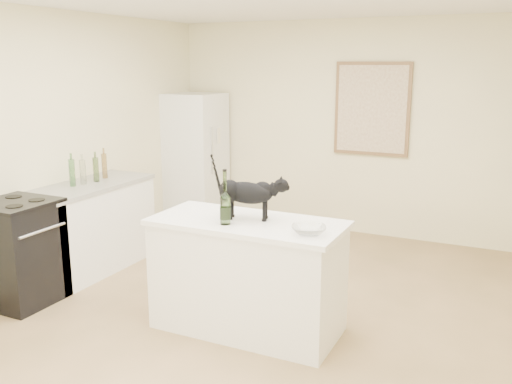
% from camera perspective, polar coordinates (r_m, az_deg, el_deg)
% --- Properties ---
extents(floor, '(5.50, 5.50, 0.00)m').
position_cam_1_polar(floor, '(4.84, -0.85, -12.48)').
color(floor, '#A68258').
rests_on(floor, ground).
extents(wall_back, '(4.50, 0.00, 4.50)m').
position_cam_1_polar(wall_back, '(6.99, 9.29, 6.40)').
color(wall_back, beige).
rests_on(wall_back, ground).
extents(wall_left, '(0.00, 5.50, 5.50)m').
position_cam_1_polar(wall_left, '(5.80, -21.29, 4.35)').
color(wall_left, beige).
rests_on(wall_left, ground).
extents(island_base, '(1.44, 0.67, 0.86)m').
position_cam_1_polar(island_base, '(4.47, -0.87, -8.73)').
color(island_base, white).
rests_on(island_base, floor).
extents(island_top, '(1.50, 0.70, 0.04)m').
position_cam_1_polar(island_top, '(4.32, -0.89, -3.17)').
color(island_top, white).
rests_on(island_top, island_base).
extents(left_cabinets, '(0.60, 1.40, 0.86)m').
position_cam_1_polar(left_cabinets, '(5.98, -16.54, -3.61)').
color(left_cabinets, white).
rests_on(left_cabinets, floor).
extents(left_countertop, '(0.62, 1.44, 0.04)m').
position_cam_1_polar(left_countertop, '(5.87, -16.82, 0.61)').
color(left_countertop, gray).
rests_on(left_countertop, left_cabinets).
extents(stove, '(0.60, 0.60, 0.90)m').
position_cam_1_polar(stove, '(5.37, -22.98, -5.76)').
color(stove, black).
rests_on(stove, floor).
extents(fridge, '(0.68, 0.68, 1.70)m').
position_cam_1_polar(fridge, '(7.48, -6.23, 3.44)').
color(fridge, white).
rests_on(fridge, floor).
extents(artwork_frame, '(0.90, 0.03, 1.10)m').
position_cam_1_polar(artwork_frame, '(6.85, 11.72, 8.27)').
color(artwork_frame, brown).
rests_on(artwork_frame, wall_back).
extents(artwork_canvas, '(0.82, 0.00, 1.02)m').
position_cam_1_polar(artwork_canvas, '(6.84, 11.68, 8.26)').
color(artwork_canvas, beige).
rests_on(artwork_canvas, wall_back).
extents(black_cat, '(0.56, 0.30, 0.37)m').
position_cam_1_polar(black_cat, '(4.31, -0.95, -0.37)').
color(black_cat, black).
rests_on(black_cat, island_top).
extents(wine_bottle, '(0.09, 0.09, 0.37)m').
position_cam_1_polar(wine_bottle, '(4.17, -3.17, -0.86)').
color(wine_bottle, '#335522').
rests_on(wine_bottle, island_top).
extents(glass_bowl, '(0.32, 0.32, 0.06)m').
position_cam_1_polar(glass_bowl, '(3.98, 5.40, -3.90)').
color(glass_bowl, white).
rests_on(glass_bowl, island_top).
extents(fridge_paper, '(0.04, 0.15, 0.20)m').
position_cam_1_polar(fridge_paper, '(7.30, -3.76, 5.78)').
color(fridge_paper, white).
rests_on(fridge_paper, fridge).
extents(counter_bottle_cluster, '(0.12, 0.51, 0.27)m').
position_cam_1_polar(counter_bottle_cluster, '(5.90, -16.69, 2.14)').
color(counter_bottle_cluster, '#244416').
rests_on(counter_bottle_cluster, left_countertop).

